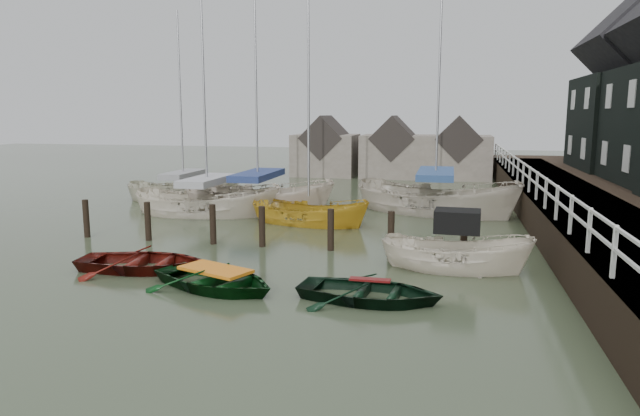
% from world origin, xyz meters
% --- Properties ---
extents(ground, '(120.00, 120.00, 0.00)m').
position_xyz_m(ground, '(0.00, 0.00, 0.00)').
color(ground, '#2F3823').
rests_on(ground, ground).
extents(pier, '(3.04, 32.00, 2.70)m').
position_xyz_m(pier, '(9.48, 10.00, 0.71)').
color(pier, black).
rests_on(pier, ground).
extents(mooring_pilings, '(13.72, 0.22, 1.80)m').
position_xyz_m(mooring_pilings, '(-1.11, 3.00, 0.50)').
color(mooring_pilings, black).
rests_on(mooring_pilings, ground).
extents(far_sheds, '(14.00, 4.08, 4.39)m').
position_xyz_m(far_sheds, '(0.83, 26.00, 1.86)').
color(far_sheds, '#665B51').
rests_on(far_sheds, ground).
extents(rowboat_red, '(4.10, 3.14, 0.79)m').
position_xyz_m(rowboat_red, '(-3.62, -0.61, 0.00)').
color(rowboat_red, '#52110B').
rests_on(rowboat_red, ground).
extents(rowboat_green, '(4.39, 3.81, 0.76)m').
position_xyz_m(rowboat_green, '(-0.86, -1.80, 0.00)').
color(rowboat_green, black).
rests_on(rowboat_green, ground).
extents(rowboat_dkgreen, '(3.76, 2.85, 0.73)m').
position_xyz_m(rowboat_dkgreen, '(3.20, -1.88, 0.00)').
color(rowboat_dkgreen, black).
rests_on(rowboat_dkgreen, ground).
extents(motorboat, '(4.42, 1.84, 2.59)m').
position_xyz_m(motorboat, '(5.26, 1.40, 0.09)').
color(motorboat, beige).
rests_on(motorboat, ground).
extents(sailboat_a, '(6.97, 3.17, 11.22)m').
position_xyz_m(sailboat_a, '(-5.62, 8.43, 0.06)').
color(sailboat_a, beige).
rests_on(sailboat_a, ground).
extents(sailboat_b, '(7.42, 2.93, 12.24)m').
position_xyz_m(sailboat_b, '(-3.74, 9.95, 0.06)').
color(sailboat_b, beige).
rests_on(sailboat_b, ground).
extents(sailboat_c, '(5.73, 3.31, 10.71)m').
position_xyz_m(sailboat_c, '(-0.65, 7.42, 0.02)').
color(sailboat_c, gold).
rests_on(sailboat_c, ground).
extents(sailboat_d, '(8.49, 5.65, 11.94)m').
position_xyz_m(sailboat_d, '(4.37, 11.21, 0.06)').
color(sailboat_d, beige).
rests_on(sailboat_d, ground).
extents(sailboat_e, '(6.27, 3.31, 10.75)m').
position_xyz_m(sailboat_e, '(-8.56, 12.07, 0.06)').
color(sailboat_e, '#BDB8A1').
rests_on(sailboat_e, ground).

